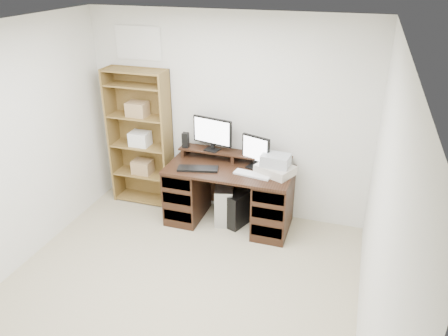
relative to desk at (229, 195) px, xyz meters
The scene contains 14 objects.
room 1.86m from the desk, 94.90° to the right, with size 3.54×4.04×2.54m.
desk is the anchor object (origin of this frame).
riser_shelf 0.50m from the desk, 90.00° to the left, with size 1.40×0.22×0.12m.
monitor_wide 0.79m from the desk, 144.73° to the left, with size 0.52×0.17×0.41m.
monitor_small 0.65m from the desk, 22.27° to the left, with size 0.35×0.18×0.40m.
speaker 0.87m from the desk, 164.08° to the left, with size 0.08×0.08×0.19m, color black.
keyboard_black 0.53m from the desk, 156.09° to the right, with size 0.48×0.16×0.03m, color black.
keyboard_white 0.49m from the desk, 18.26° to the right, with size 0.43×0.13×0.02m, color silver.
mouse 0.74m from the desk, 12.81° to the right, with size 0.09×0.06×0.04m, color silver.
printer 0.68m from the desk, ahead, with size 0.41×0.31×0.10m, color #BEB5A6.
basket 0.76m from the desk, ahead, with size 0.32×0.23×0.14m, color #A7ADB3.
tower_silver 0.18m from the desk, 143.31° to the left, with size 0.22×0.49×0.49m, color #ACAEB3.
tower_black 0.22m from the desk, 12.53° to the left, with size 0.34×0.48×0.44m.
bookshelf 1.39m from the desk, behind, with size 0.80×0.30×1.80m.
Camera 1 is at (1.50, -2.82, 3.00)m, focal length 35.00 mm.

